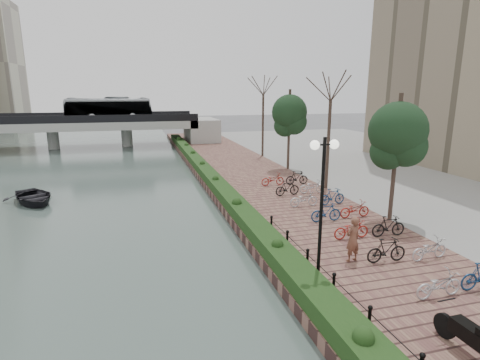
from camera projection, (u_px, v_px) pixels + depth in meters
name	position (u px, v px, depth m)	size (l,w,h in m)	color
river_water	(1.00, 185.00, 28.96)	(30.00, 130.00, 0.02)	#3F4E49
promenade	(265.00, 190.00, 26.71)	(8.00, 75.00, 0.50)	brown
inland_pavement	(449.00, 177.00, 30.80)	(24.00, 75.00, 0.50)	gray
hedge	(211.00, 177.00, 28.07)	(1.10, 56.00, 0.60)	#193714
chain_fence	(350.00, 301.00, 11.35)	(0.10, 14.10, 0.70)	black
lamppost	(323.00, 180.00, 12.50)	(1.02, 0.32, 5.10)	black
motorcycle	(470.00, 335.00, 9.40)	(0.57, 1.83, 1.15)	black
pedestrian	(353.00, 239.00, 14.63)	(0.67, 0.44, 1.83)	brown
bicycle_parking	(340.00, 211.00, 19.62)	(2.40, 17.32, 1.00)	silver
street_trees	(355.00, 149.00, 22.43)	(3.20, 37.12, 6.80)	#32261D
bridge	(64.00, 122.00, 47.36)	(36.00, 10.77, 6.50)	#A3A39E
boat	(33.00, 197.00, 24.12)	(2.97, 4.16, 0.86)	black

